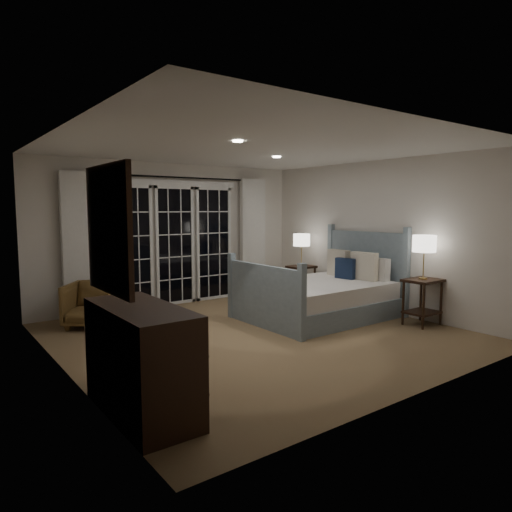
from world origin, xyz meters
TOP-DOWN VIEW (x-y plane):
  - floor at (0.00, 0.00)m, footprint 5.00×5.00m
  - ceiling at (0.00, 0.00)m, footprint 5.00×5.00m
  - wall_left at (-2.50, 0.00)m, footprint 0.02×5.00m
  - wall_right at (2.50, 0.00)m, footprint 0.02×5.00m
  - wall_back at (0.00, 2.50)m, footprint 5.00×0.02m
  - wall_front at (0.00, -2.50)m, footprint 5.00×0.02m
  - french_doors at (0.00, 2.46)m, footprint 2.50×0.04m
  - curtain_rod at (0.00, 2.40)m, footprint 3.50×0.03m
  - curtain_left at (-1.65, 2.38)m, footprint 0.55×0.10m
  - curtain_right at (1.65, 2.38)m, footprint 0.55×0.10m
  - downlight_a at (0.80, 0.60)m, footprint 0.12×0.12m
  - downlight_b at (-0.60, -0.40)m, footprint 0.12×0.12m
  - bed at (1.41, 0.21)m, footprint 2.26×1.62m
  - nightstand_left at (2.24, -1.04)m, footprint 0.52×0.42m
  - nightstand_right at (2.14, 1.49)m, footprint 0.48×0.39m
  - lamp_left at (2.24, -1.04)m, footprint 0.33×0.33m
  - lamp_right at (2.14, 1.49)m, footprint 0.31×0.31m
  - armchair at (-1.68, 1.77)m, footprint 0.98×0.99m
  - dresser at (-2.23, -1.35)m, footprint 0.55×1.29m
  - mirror at (-2.47, -1.35)m, footprint 0.05×0.85m

SIDE VIEW (x-z plane):
  - floor at x=0.00m, z-range 0.00..0.00m
  - armchair at x=-1.68m, z-range 0.00..0.65m
  - bed at x=1.41m, z-range -0.33..0.99m
  - nightstand_right at x=2.14m, z-range 0.10..0.73m
  - nightstand_left at x=2.24m, z-range 0.11..0.79m
  - dresser at x=-2.23m, z-range 0.00..0.91m
  - french_doors at x=0.00m, z-range -0.01..2.19m
  - lamp_right at x=2.14m, z-range 0.81..1.41m
  - curtain_left at x=-1.65m, z-range 0.02..2.27m
  - curtain_right at x=1.65m, z-range 0.02..2.27m
  - lamp_left at x=2.24m, z-range 0.87..1.52m
  - wall_left at x=-2.50m, z-range 0.00..2.50m
  - wall_right at x=2.50m, z-range 0.00..2.50m
  - wall_back at x=0.00m, z-range 0.00..2.50m
  - wall_front at x=0.00m, z-range 0.00..2.50m
  - mirror at x=-2.47m, z-range 1.05..2.05m
  - curtain_rod at x=0.00m, z-range 2.23..2.27m
  - downlight_a at x=0.80m, z-range 2.48..2.50m
  - downlight_b at x=-0.60m, z-range 2.48..2.50m
  - ceiling at x=0.00m, z-range 2.50..2.50m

